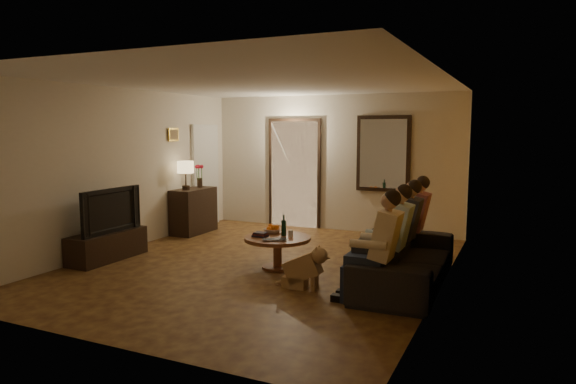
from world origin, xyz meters
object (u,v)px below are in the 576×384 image
at_px(person_a, 380,252).
at_px(sofa, 406,258).
at_px(person_b, 393,242).
at_px(person_d, 413,225).
at_px(tv, 106,210).
at_px(person_c, 404,232).
at_px(table_lamp, 186,175).
at_px(coffee_table, 277,252).
at_px(bowl, 273,231).
at_px(laptop, 275,240).
at_px(dog, 302,266).
at_px(tv_stand, 107,246).
at_px(wine_bottle, 284,225).
at_px(dresser, 194,211).

bearing_deg(person_a, sofa, 83.66).
height_order(person_b, person_d, same).
distance_m(tv, person_d, 4.51).
bearing_deg(person_a, person_c, 90.00).
distance_m(table_lamp, person_d, 4.28).
height_order(person_d, coffee_table, person_d).
bearing_deg(bowl, laptop, -60.75).
height_order(dog, coffee_table, dog).
height_order(table_lamp, person_b, table_lamp).
xyz_separation_m(person_b, laptop, (-1.60, 0.01, -0.14)).
relative_size(tv_stand, wine_bottle, 4.09).
height_order(tv, laptop, tv).
bearing_deg(tv_stand, dog, -1.24).
bearing_deg(wine_bottle, person_a, -31.04).
height_order(tv_stand, wine_bottle, wine_bottle).
relative_size(sofa, coffee_table, 2.51).
relative_size(table_lamp, person_d, 0.45).
height_order(sofa, person_a, person_a).
height_order(dresser, bowl, dresser).
bearing_deg(dog, sofa, 32.01).
relative_size(person_d, wine_bottle, 3.87).
xyz_separation_m(sofa, wine_bottle, (-1.75, 0.09, 0.26)).
xyz_separation_m(dresser, person_d, (4.23, -0.66, 0.18)).
relative_size(sofa, person_b, 1.95).
relative_size(table_lamp, wine_bottle, 1.74).
distance_m(person_a, dog, 1.07).
relative_size(tv_stand, person_b, 1.06).
bearing_deg(dog, laptop, 142.44).
relative_size(person_d, coffee_table, 1.29).
distance_m(table_lamp, tv, 2.03).
height_order(coffee_table, laptop, laptop).
distance_m(dresser, laptop, 3.21).
relative_size(table_lamp, bowl, 2.08).
xyz_separation_m(dresser, tv_stand, (0.00, -2.22, -0.21)).
xyz_separation_m(tv_stand, laptop, (2.63, 0.37, 0.25)).
xyz_separation_m(person_c, wine_bottle, (-1.65, -0.21, 0.01)).
bearing_deg(tv_stand, sofa, 8.59).
bearing_deg(wine_bottle, laptop, -82.50).
bearing_deg(laptop, coffee_table, 77.71).
height_order(tv, person_c, person_c).
bearing_deg(wine_bottle, person_c, 7.11).
xyz_separation_m(tv, bowl, (2.35, 0.87, -0.27)).
relative_size(person_d, dog, 2.14).
bearing_deg(laptop, tv, 156.01).
height_order(dog, laptop, dog).
xyz_separation_m(tv_stand, person_b, (4.23, 0.35, 0.39)).
bearing_deg(sofa, person_d, 4.95).
relative_size(tv, person_b, 0.95).
bearing_deg(dresser, table_lamp, -90.00).
height_order(dog, wine_bottle, wine_bottle).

